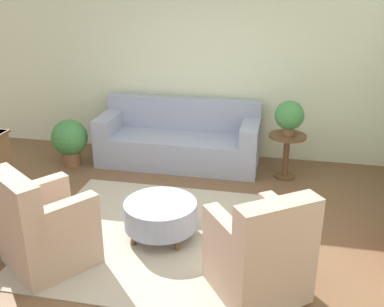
{
  "coord_description": "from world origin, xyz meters",
  "views": [
    {
      "loc": [
        1.09,
        -3.96,
        2.6
      ],
      "look_at": [
        0.15,
        0.55,
        0.75
      ],
      "focal_mm": 42.0,
      "sensor_mm": 36.0,
      "label": 1
    }
  ],
  "objects_px": {
    "armchair_left": "(43,229)",
    "armchair_right": "(261,255)",
    "potted_plant_floor": "(70,139)",
    "couch": "(179,141)",
    "ottoman_table": "(161,214)",
    "potted_plant_on_side_table": "(289,116)",
    "side_table": "(287,149)"
  },
  "relations": [
    {
      "from": "potted_plant_floor",
      "to": "side_table",
      "type": "bearing_deg",
      "value": 3.56
    },
    {
      "from": "couch",
      "to": "ottoman_table",
      "type": "xyz_separation_m",
      "value": [
        0.27,
        -2.01,
        -0.07
      ]
    },
    {
      "from": "potted_plant_on_side_table",
      "to": "potted_plant_floor",
      "type": "bearing_deg",
      "value": -176.44
    },
    {
      "from": "couch",
      "to": "ottoman_table",
      "type": "height_order",
      "value": "couch"
    },
    {
      "from": "ottoman_table",
      "to": "potted_plant_floor",
      "type": "height_order",
      "value": "potted_plant_floor"
    },
    {
      "from": "ottoman_table",
      "to": "armchair_right",
      "type": "bearing_deg",
      "value": -33.47
    },
    {
      "from": "armchair_left",
      "to": "side_table",
      "type": "height_order",
      "value": "armchair_left"
    },
    {
      "from": "couch",
      "to": "armchair_left",
      "type": "height_order",
      "value": "armchair_left"
    },
    {
      "from": "ottoman_table",
      "to": "potted_plant_on_side_table",
      "type": "bearing_deg",
      "value": 54.76
    },
    {
      "from": "armchair_left",
      "to": "potted_plant_on_side_table",
      "type": "height_order",
      "value": "potted_plant_on_side_table"
    },
    {
      "from": "side_table",
      "to": "potted_plant_floor",
      "type": "relative_size",
      "value": 0.9
    },
    {
      "from": "armchair_right",
      "to": "ottoman_table",
      "type": "distance_m",
      "value": 1.3
    },
    {
      "from": "potted_plant_floor",
      "to": "ottoman_table",
      "type": "bearing_deg",
      "value": -41.71
    },
    {
      "from": "armchair_left",
      "to": "ottoman_table",
      "type": "bearing_deg",
      "value": 37.33
    },
    {
      "from": "potted_plant_floor",
      "to": "armchair_right",
      "type": "bearing_deg",
      "value": -38.83
    },
    {
      "from": "armchair_left",
      "to": "potted_plant_floor",
      "type": "bearing_deg",
      "value": 110.34
    },
    {
      "from": "armchair_left",
      "to": "armchair_right",
      "type": "distance_m",
      "value": 2.01
    },
    {
      "from": "armchair_right",
      "to": "potted_plant_on_side_table",
      "type": "relative_size",
      "value": 2.15
    },
    {
      "from": "couch",
      "to": "armchair_left",
      "type": "bearing_deg",
      "value": -103.65
    },
    {
      "from": "side_table",
      "to": "potted_plant_on_side_table",
      "type": "distance_m",
      "value": 0.46
    },
    {
      "from": "armchair_left",
      "to": "armchair_right",
      "type": "height_order",
      "value": "same"
    },
    {
      "from": "couch",
      "to": "potted_plant_on_side_table",
      "type": "distance_m",
      "value": 1.64
    },
    {
      "from": "couch",
      "to": "side_table",
      "type": "bearing_deg",
      "value": -8.44
    },
    {
      "from": "armchair_left",
      "to": "ottoman_table",
      "type": "xyz_separation_m",
      "value": [
        0.93,
        0.71,
        -0.13
      ]
    },
    {
      "from": "couch",
      "to": "armchair_right",
      "type": "distance_m",
      "value": 3.04
    },
    {
      "from": "side_table",
      "to": "potted_plant_floor",
      "type": "xyz_separation_m",
      "value": [
        -3.05,
        -0.19,
        -0.02
      ]
    },
    {
      "from": "ottoman_table",
      "to": "side_table",
      "type": "xyz_separation_m",
      "value": [
        1.26,
        1.78,
        0.15
      ]
    },
    {
      "from": "potted_plant_floor",
      "to": "potted_plant_on_side_table",
      "type": "bearing_deg",
      "value": 3.56
    },
    {
      "from": "couch",
      "to": "potted_plant_on_side_table",
      "type": "relative_size",
      "value": 4.95
    },
    {
      "from": "armchair_left",
      "to": "ottoman_table",
      "type": "height_order",
      "value": "armchair_left"
    },
    {
      "from": "armchair_right",
      "to": "ottoman_table",
      "type": "height_order",
      "value": "armchair_right"
    },
    {
      "from": "potted_plant_on_side_table",
      "to": "armchair_right",
      "type": "bearing_deg",
      "value": -94.21
    }
  ]
}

